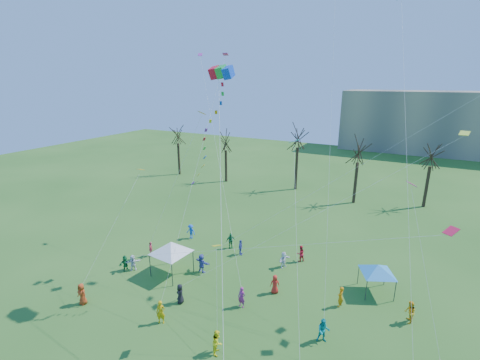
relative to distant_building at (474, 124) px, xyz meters
The scene contains 7 objects.
distant_building is the anchor object (origin of this frame).
bare_tree_row 49.22m from the distant_building, 112.35° to the right, with size 68.42×8.28×11.08m.
big_box_kite 79.90m from the distant_building, 109.16° to the right, with size 4.52×6.77×20.34m.
canopy_tent_white 81.26m from the distant_building, 112.53° to the right, with size 4.30×4.30×3.24m.
canopy_tent_blue 70.65m from the distant_building, 101.25° to the right, with size 3.28×3.28×2.69m.
festival_crowd 78.85m from the distant_building, 107.78° to the right, with size 27.02×15.59×1.85m.
small_kites_aloft 74.31m from the distant_building, 105.80° to the right, with size 26.76×17.00×34.22m.
Camera 1 is at (9.41, -14.57, 17.63)m, focal length 25.00 mm.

